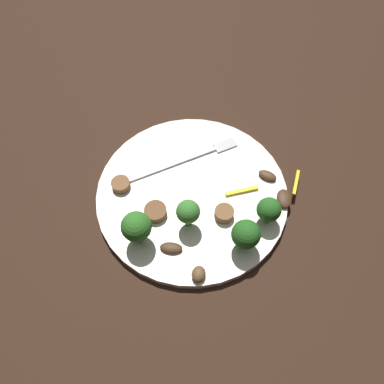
# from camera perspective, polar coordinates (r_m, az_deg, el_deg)

# --- Properties ---
(ground_plane) EXTENTS (1.40, 1.40, 0.00)m
(ground_plane) POSITION_cam_1_polar(r_m,az_deg,el_deg) (0.57, -0.00, -0.65)
(ground_plane) COLOR black
(plate) EXTENTS (0.28, 0.28, 0.01)m
(plate) POSITION_cam_1_polar(r_m,az_deg,el_deg) (0.56, -0.00, -0.33)
(plate) COLOR white
(plate) RESTS_ON ground_plane
(fork) EXTENTS (0.17, 0.09, 0.00)m
(fork) POSITION_cam_1_polar(r_m,az_deg,el_deg) (0.59, -0.06, 5.25)
(fork) COLOR silver
(fork) RESTS_ON plate
(broccoli_floret_0) EXTENTS (0.04, 0.04, 0.05)m
(broccoli_floret_0) POSITION_cam_1_polar(r_m,az_deg,el_deg) (0.49, 8.15, -6.36)
(broccoli_floret_0) COLOR #296420
(broccoli_floret_0) RESTS_ON plate
(broccoli_floret_1) EXTENTS (0.03, 0.03, 0.05)m
(broccoli_floret_1) POSITION_cam_1_polar(r_m,az_deg,el_deg) (0.50, -0.60, -3.06)
(broccoli_floret_1) COLOR #408630
(broccoli_floret_1) RESTS_ON plate
(broccoli_floret_2) EXTENTS (0.04, 0.04, 0.06)m
(broccoli_floret_2) POSITION_cam_1_polar(r_m,az_deg,el_deg) (0.49, -8.40, -5.25)
(broccoli_floret_2) COLOR #347525
(broccoli_floret_2) RESTS_ON plate
(broccoli_floret_3) EXTENTS (0.03, 0.03, 0.05)m
(broccoli_floret_3) POSITION_cam_1_polar(r_m,az_deg,el_deg) (0.52, 11.55, -2.65)
(broccoli_floret_3) COLOR #296420
(broccoli_floret_3) RESTS_ON plate
(sausage_slice_0) EXTENTS (0.04, 0.04, 0.01)m
(sausage_slice_0) POSITION_cam_1_polar(r_m,az_deg,el_deg) (0.57, -10.71, 1.13)
(sausage_slice_0) COLOR brown
(sausage_slice_0) RESTS_ON plate
(sausage_slice_1) EXTENTS (0.04, 0.04, 0.01)m
(sausage_slice_1) POSITION_cam_1_polar(r_m,az_deg,el_deg) (0.54, -5.53, -2.98)
(sausage_slice_1) COLOR brown
(sausage_slice_1) RESTS_ON plate
(sausage_slice_2) EXTENTS (0.04, 0.04, 0.01)m
(sausage_slice_2) POSITION_cam_1_polar(r_m,az_deg,el_deg) (0.53, 4.70, -3.42)
(sausage_slice_2) COLOR brown
(sausage_slice_2) RESTS_ON plate
(mushroom_0) EXTENTS (0.02, 0.03, 0.01)m
(mushroom_0) POSITION_cam_1_polar(r_m,az_deg,el_deg) (0.58, 11.34, 2.47)
(mushroom_0) COLOR #4C331E
(mushroom_0) RESTS_ON plate
(mushroom_1) EXTENTS (0.04, 0.04, 0.01)m
(mushroom_1) POSITION_cam_1_polar(r_m,az_deg,el_deg) (0.56, 13.76, -0.97)
(mushroom_1) COLOR #422B19
(mushroom_1) RESTS_ON plate
(mushroom_2) EXTENTS (0.03, 0.03, 0.01)m
(mushroom_2) POSITION_cam_1_polar(r_m,az_deg,el_deg) (0.50, 1.00, -12.29)
(mushroom_2) COLOR brown
(mushroom_2) RESTS_ON plate
(mushroom_3) EXTENTS (0.03, 0.03, 0.01)m
(mushroom_3) POSITION_cam_1_polar(r_m,az_deg,el_deg) (0.51, -3.17, -8.42)
(mushroom_3) COLOR #422B19
(mushroom_3) RESTS_ON plate
(pepper_strip_0) EXTENTS (0.04, 0.02, 0.00)m
(pepper_strip_0) POSITION_cam_1_polar(r_m,az_deg,el_deg) (0.58, 15.44, 1.38)
(pepper_strip_0) COLOR yellow
(pepper_strip_0) RESTS_ON plate
(pepper_strip_1) EXTENTS (0.04, 0.03, 0.00)m
(pepper_strip_1) POSITION_cam_1_polar(r_m,az_deg,el_deg) (0.56, 7.52, 0.15)
(pepper_strip_1) COLOR yellow
(pepper_strip_1) RESTS_ON plate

